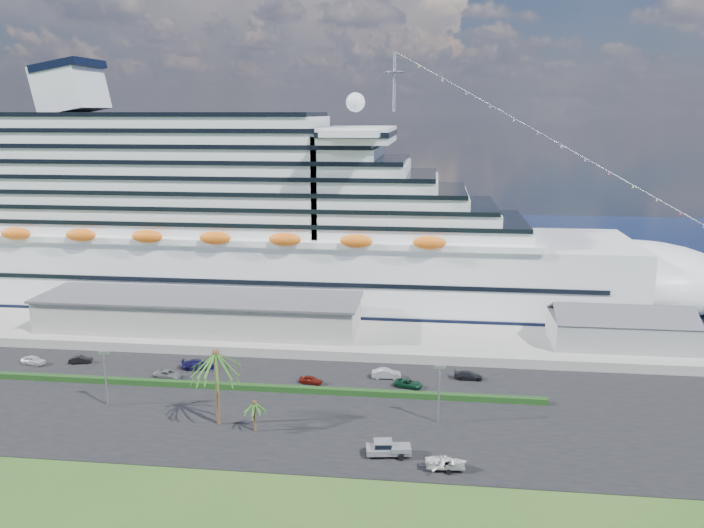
# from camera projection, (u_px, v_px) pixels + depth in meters

# --- Properties ---
(ground) EXTENTS (420.00, 420.00, 0.00)m
(ground) POSITION_uv_depth(u_px,v_px,m) (284.00, 442.00, 89.25)
(ground) COLOR #28501A
(ground) RESTS_ON ground
(asphalt_lot) EXTENTS (140.00, 38.00, 0.12)m
(asphalt_lot) POSITION_uv_depth(u_px,v_px,m) (300.00, 407.00, 99.90)
(asphalt_lot) COLOR black
(asphalt_lot) RESTS_ON ground
(wharf) EXTENTS (240.00, 20.00, 1.80)m
(wharf) POSITION_uv_depth(u_px,v_px,m) (330.00, 338.00, 127.83)
(wharf) COLOR gray
(wharf) RESTS_ON ground
(water) EXTENTS (420.00, 160.00, 0.02)m
(water) POSITION_uv_depth(u_px,v_px,m) (373.00, 249.00, 215.26)
(water) COLOR black
(water) RESTS_ON ground
(cruise_ship) EXTENTS (191.00, 38.00, 54.00)m
(cruise_ship) POSITION_uv_depth(u_px,v_px,m) (249.00, 230.00, 150.16)
(cruise_ship) COLOR silver
(cruise_ship) RESTS_ON ground
(terminal_building) EXTENTS (61.00, 15.00, 6.30)m
(terminal_building) POSITION_uv_depth(u_px,v_px,m) (199.00, 312.00, 129.84)
(terminal_building) COLOR gray
(terminal_building) RESTS_ON wharf
(port_shed) EXTENTS (24.00, 12.31, 7.37)m
(port_shed) POSITION_uv_depth(u_px,v_px,m) (621.00, 330.00, 121.04)
(port_shed) COLOR gray
(port_shed) RESTS_ON wharf
(hedge) EXTENTS (88.00, 1.10, 0.90)m
(hedge) POSITION_uv_depth(u_px,v_px,m) (255.00, 387.00, 105.57)
(hedge) COLOR black
(hedge) RESTS_ON asphalt_lot
(lamp_post_left) EXTENTS (1.60, 0.35, 8.27)m
(lamp_post_left) POSITION_uv_depth(u_px,v_px,m) (105.00, 372.00, 99.10)
(lamp_post_left) COLOR gray
(lamp_post_left) RESTS_ON asphalt_lot
(lamp_post_right) EXTENTS (1.60, 0.35, 8.27)m
(lamp_post_right) POSITION_uv_depth(u_px,v_px,m) (439.00, 387.00, 93.53)
(lamp_post_right) COLOR gray
(lamp_post_right) RESTS_ON asphalt_lot
(palm_tall) EXTENTS (8.82, 8.82, 11.13)m
(palm_tall) POSITION_uv_depth(u_px,v_px,m) (216.00, 361.00, 92.29)
(palm_tall) COLOR #47301E
(palm_tall) RESTS_ON ground
(palm_short) EXTENTS (3.53, 3.53, 4.56)m
(palm_short) POSITION_uv_depth(u_px,v_px,m) (254.00, 406.00, 91.40)
(palm_short) COLOR #47301E
(palm_short) RESTS_ON ground
(parked_car_0) EXTENTS (4.64, 2.62, 1.49)m
(parked_car_0) POSITION_uv_depth(u_px,v_px,m) (33.00, 360.00, 116.26)
(parked_car_0) COLOR silver
(parked_car_0) RESTS_ON asphalt_lot
(parked_car_1) EXTENTS (4.01, 2.20, 1.25)m
(parked_car_1) POSITION_uv_depth(u_px,v_px,m) (81.00, 360.00, 116.85)
(parked_car_1) COLOR black
(parked_car_1) RESTS_ON asphalt_lot
(parked_car_2) EXTENTS (4.96, 2.88, 1.30)m
(parked_car_2) POSITION_uv_depth(u_px,v_px,m) (168.00, 374.00, 110.29)
(parked_car_2) COLOR gray
(parked_car_2) RESTS_ON asphalt_lot
(parked_car_3) EXTENTS (5.64, 2.80, 1.57)m
(parked_car_3) POSITION_uv_depth(u_px,v_px,m) (198.00, 365.00, 114.14)
(parked_car_3) COLOR #19154A
(parked_car_3) RESTS_ON asphalt_lot
(parked_car_4) EXTENTS (3.87, 2.09, 1.25)m
(parked_car_4) POSITION_uv_depth(u_px,v_px,m) (311.00, 380.00, 108.07)
(parked_car_4) COLOR maroon
(parked_car_4) RESTS_ON asphalt_lot
(parked_car_5) EXTENTS (4.74, 1.87, 1.54)m
(parked_car_5) POSITION_uv_depth(u_px,v_px,m) (386.00, 374.00, 110.27)
(parked_car_5) COLOR #9D9FA4
(parked_car_5) RESTS_ON asphalt_lot
(parked_car_6) EXTENTS (4.80, 3.07, 1.23)m
(parked_car_6) POSITION_uv_depth(u_px,v_px,m) (408.00, 383.00, 106.64)
(parked_car_6) COLOR #0D3621
(parked_car_6) RESTS_ON asphalt_lot
(parked_car_7) EXTENTS (4.54, 1.89, 1.31)m
(parked_car_7) POSITION_uv_depth(u_px,v_px,m) (468.00, 375.00, 109.85)
(parked_car_7) COLOR black
(parked_car_7) RESTS_ON asphalt_lot
(pickup_truck) EXTENTS (5.84, 2.78, 1.98)m
(pickup_truck) POSITION_uv_depth(u_px,v_px,m) (388.00, 448.00, 85.22)
(pickup_truck) COLOR black
(pickup_truck) RESTS_ON asphalt_lot
(boat_trailer) EXTENTS (5.80, 3.91, 1.65)m
(boat_trailer) POSITION_uv_depth(u_px,v_px,m) (446.00, 462.00, 81.74)
(boat_trailer) COLOR gray
(boat_trailer) RESTS_ON asphalt_lot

